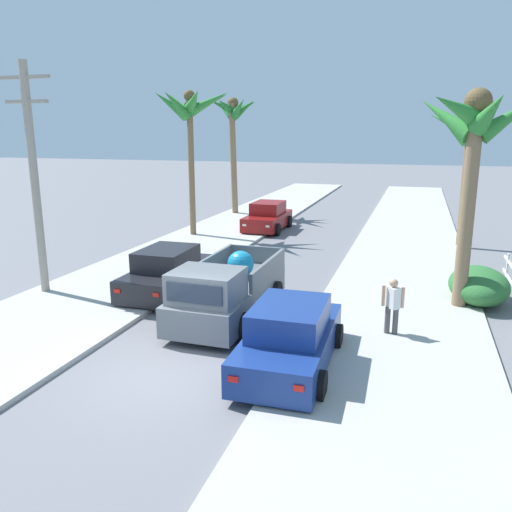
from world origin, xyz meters
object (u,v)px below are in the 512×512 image
at_px(palm_tree_left_fore, 233,118).
at_px(hedge_bush, 479,285).
at_px(utility_pole, 34,176).
at_px(car_left_near, 290,338).
at_px(pickup_truck, 227,292).
at_px(palm_tree_right_fore, 469,134).
at_px(palm_tree_left_back, 474,138).
at_px(car_left_mid, 268,217).
at_px(palm_tree_left_mid, 191,111).
at_px(pedestrian, 392,304).
at_px(car_right_near, 168,272).

bearing_deg(palm_tree_left_fore, hedge_bush, -46.60).
bearing_deg(utility_pole, car_left_near, -17.46).
bearing_deg(pickup_truck, utility_pole, 176.84).
distance_m(palm_tree_right_fore, palm_tree_left_back, 9.13).
relative_size(palm_tree_left_fore, palm_tree_right_fore, 1.17).
xyz_separation_m(car_left_mid, palm_tree_left_mid, (-3.04, -2.92, 5.48)).
xyz_separation_m(car_left_near, palm_tree_left_mid, (-8.25, 13.03, 5.48)).
bearing_deg(palm_tree_left_mid, palm_tree_left_back, -31.72).
distance_m(car_left_mid, palm_tree_left_mid, 6.92).
bearing_deg(palm_tree_left_back, palm_tree_right_fore, 86.32).
relative_size(palm_tree_right_fore, palm_tree_left_back, 0.98).
bearing_deg(hedge_bush, pedestrian, -122.91).
xyz_separation_m(pickup_truck, pedestrian, (4.53, 0.02, 0.12)).
bearing_deg(car_right_near, utility_pole, -161.09).
xyz_separation_m(car_left_near, car_left_mid, (-5.20, 15.95, 0.00)).
bearing_deg(pickup_truck, car_right_near, 148.24).
relative_size(pickup_truck, palm_tree_left_back, 0.82).
distance_m(car_left_mid, palm_tree_left_fore, 7.73).
relative_size(palm_tree_left_fore, palm_tree_left_mid, 1.01).
xyz_separation_m(palm_tree_left_mid, hedge_bush, (12.78, -6.77, -5.65)).
relative_size(hedge_bush, pedestrian, 1.76).
distance_m(palm_tree_left_fore, palm_tree_left_back, 19.44).
xyz_separation_m(pickup_truck, car_left_near, (2.45, -2.47, -0.09)).
height_order(palm_tree_left_back, hedge_bush, palm_tree_left_back).
bearing_deg(car_right_near, palm_tree_left_back, 8.65).
xyz_separation_m(car_left_near, hedge_bush, (4.53, 6.26, -0.16)).
distance_m(pickup_truck, utility_pole, 7.24).
height_order(palm_tree_right_fore, palm_tree_left_back, palm_tree_left_back).
distance_m(car_left_near, palm_tree_left_mid, 16.37).
xyz_separation_m(palm_tree_right_fore, palm_tree_left_mid, (-12.73, -1.61, 1.05)).
height_order(car_right_near, palm_tree_left_mid, palm_tree_left_mid).
distance_m(palm_tree_right_fore, utility_pole, 17.97).
relative_size(palm_tree_left_back, hedge_bush, 2.29).
distance_m(car_right_near, car_left_mid, 11.81).
height_order(car_left_near, pedestrian, pedestrian).
relative_size(palm_tree_left_mid, utility_pole, 1.00).
relative_size(car_left_near, palm_tree_left_fore, 0.59).
relative_size(pickup_truck, utility_pole, 0.71).
relative_size(palm_tree_right_fore, pedestrian, 3.95).
distance_m(palm_tree_right_fore, palm_tree_left_mid, 12.88).
bearing_deg(car_left_near, palm_tree_right_fore, 72.96).
relative_size(car_left_mid, pedestrian, 2.68).
bearing_deg(utility_pole, pickup_truck, -3.16).
distance_m(car_left_near, utility_pole, 9.95).
bearing_deg(car_left_mid, palm_tree_right_fore, -7.71).
height_order(car_right_near, utility_pole, utility_pole).
bearing_deg(palm_tree_left_mid, hedge_bush, -27.93).
distance_m(palm_tree_left_mid, utility_pole, 10.49).
height_order(car_right_near, hedge_bush, car_right_near).
height_order(car_left_near, hedge_bush, car_left_near).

